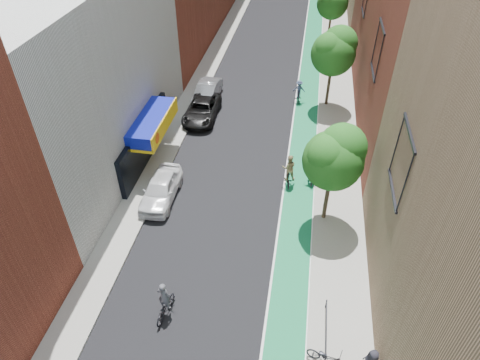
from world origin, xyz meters
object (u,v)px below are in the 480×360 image
at_px(parked_car_white, 161,189).
at_px(cyclist_lead, 165,304).
at_px(cyclist_lane_near, 288,172).
at_px(cyclist_lane_far, 299,93).
at_px(parked_car_silver, 207,92).
at_px(parked_car_black, 202,110).
at_px(cyclist_lane_mid, 312,171).

bearing_deg(parked_car_white, cyclist_lead, -71.51).
height_order(cyclist_lane_near, cyclist_lane_far, cyclist_lane_near).
xyz_separation_m(parked_car_silver, cyclist_lead, (2.77, -21.04, -0.06)).
height_order(parked_car_white, parked_car_black, parked_car_white).
relative_size(cyclist_lead, cyclist_lane_far, 1.12).
bearing_deg(parked_car_black, cyclist_lead, -82.39).
bearing_deg(parked_car_black, cyclist_lane_far, 27.83).
bearing_deg(cyclist_lane_far, parked_car_white, 58.85).
relative_size(parked_car_silver, cyclist_lead, 2.21).
bearing_deg(cyclist_lane_far, parked_car_silver, 6.32).
height_order(parked_car_white, cyclist_lane_far, cyclist_lane_far).
xyz_separation_m(parked_car_white, cyclist_lane_far, (7.80, 14.15, 0.03)).
xyz_separation_m(parked_car_white, cyclist_lead, (2.77, -8.07, -0.08)).
bearing_deg(cyclist_lead, cyclist_lane_far, -94.05).
relative_size(parked_car_black, cyclist_lane_mid, 2.51).
height_order(parked_car_silver, cyclist_lane_mid, cyclist_lane_mid).
distance_m(cyclist_lead, cyclist_lane_mid, 13.10).
xyz_separation_m(cyclist_lane_mid, cyclist_lane_far, (-1.50, 10.87, -0.03)).
distance_m(parked_car_silver, cyclist_lane_far, 7.89).
xyz_separation_m(parked_car_silver, cyclist_lane_far, (7.80, 1.18, 0.04)).
distance_m(parked_car_black, cyclist_lead, 18.34).
relative_size(cyclist_lead, cyclist_lane_near, 0.97).
bearing_deg(parked_car_silver, cyclist_lane_mid, -43.23).
xyz_separation_m(cyclist_lead, cyclist_lane_mid, (6.53, 11.35, 0.14)).
relative_size(parked_car_white, cyclist_lane_mid, 2.22).
distance_m(parked_car_white, cyclist_lane_far, 16.16).
height_order(parked_car_black, parked_car_silver, parked_car_silver).
bearing_deg(cyclist_lane_far, cyclist_lane_mid, 95.58).
height_order(cyclist_lane_mid, cyclist_lane_far, cyclist_lane_mid).
distance_m(cyclist_lane_near, cyclist_lane_mid, 1.58).
bearing_deg(cyclist_lane_near, parked_car_silver, -61.06).
bearing_deg(cyclist_lane_far, parked_car_black, 25.88).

